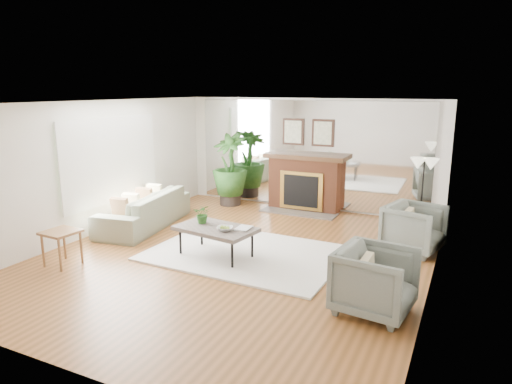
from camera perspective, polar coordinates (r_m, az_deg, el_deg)
The scene contains 18 objects.
ground at distance 7.64m, azimuth -2.42°, elevation -7.97°, with size 7.00×7.00×0.00m, color brown.
wall_left at distance 9.07m, azimuth -19.45°, elevation 2.82°, with size 0.02×7.00×2.50m, color white.
wall_right at distance 6.48m, azimuth 21.53°, elevation -1.14°, with size 0.02×7.00×2.50m, color white.
wall_back at distance 10.46m, azimuth 6.54°, elevation 4.72°, with size 6.00×0.02×2.50m, color white.
mirror_panel at distance 10.44m, azimuth 6.51°, elevation 4.71°, with size 5.40×0.04×2.40m, color silver.
window_panel at distance 9.32m, azimuth -17.63°, elevation 3.83°, with size 0.04×2.40×1.50m, color #B2E09E.
fireplace at distance 10.34m, azimuth 6.04°, elevation 1.32°, with size 1.85×0.83×2.05m.
area_rug at distance 7.70m, azimuth -1.25°, elevation -7.66°, with size 3.13×2.24×0.03m, color white.
coffee_table at distance 7.46m, azimuth -5.07°, elevation -4.71°, with size 1.38×0.93×0.51m.
sofa at distance 9.39m, azimuth -13.79°, elevation -2.15°, with size 2.36×0.92×0.69m, color gray.
armchair_back at distance 8.18m, azimuth 19.16°, elevation -4.28°, with size 0.87×0.89×0.81m, color slate.
armchair_front at distance 5.87m, azimuth 14.68°, elevation -10.70°, with size 0.88×0.91×0.82m, color slate.
side_table at distance 7.72m, azimuth -23.19°, elevation -5.13°, with size 0.52×0.52×0.56m.
potted_ficus at distance 10.72m, azimuth -3.28°, elevation 3.16°, with size 0.94×0.94×1.71m.
floor_lamp at distance 8.61m, azimuth 20.25°, elevation 2.54°, with size 0.49×0.27×1.51m.
tabletop_plant at distance 7.64m, azimuth -6.67°, elevation -2.72°, with size 0.29×0.25×0.32m, color #366926.
fruit_bowl at distance 7.25m, azimuth -3.91°, elevation -4.58°, with size 0.25×0.25×0.06m, color #9A673D.
book at distance 7.37m, azimuth -2.35°, elevation -4.43°, with size 0.22×0.30×0.02m, color #9A673D.
Camera 1 is at (3.37, -6.30, 2.72)m, focal length 32.00 mm.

